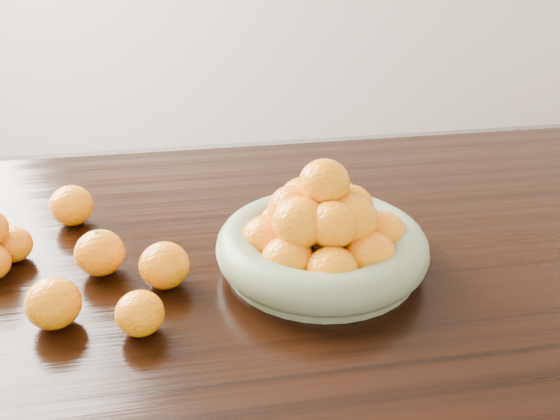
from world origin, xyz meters
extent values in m
cube|color=black|center=(0.00, 0.00, 0.73)|extent=(2.00, 1.00, 0.04)
cube|color=black|center=(0.93, 0.43, 0.35)|extent=(0.08, 0.08, 0.71)
cylinder|color=#6E7C5B|center=(0.10, -0.09, 0.76)|extent=(0.32, 0.32, 0.02)
torus|color=#6E7C5B|center=(0.10, -0.09, 0.79)|extent=(0.36, 0.36, 0.07)
ellipsoid|color=orange|center=(0.20, -0.10, 0.81)|extent=(0.09, 0.09, 0.08)
ellipsoid|color=orange|center=(0.18, -0.03, 0.80)|extent=(0.08, 0.08, 0.08)
ellipsoid|color=orange|center=(0.12, 0.01, 0.81)|extent=(0.08, 0.08, 0.08)
ellipsoid|color=orange|center=(0.04, -0.02, 0.80)|extent=(0.08, 0.08, 0.07)
ellipsoid|color=orange|center=(0.01, -0.08, 0.81)|extent=(0.09, 0.09, 0.08)
ellipsoid|color=orange|center=(0.03, -0.15, 0.81)|extent=(0.09, 0.09, 0.08)
ellipsoid|color=orange|center=(0.09, -0.19, 0.80)|extent=(0.08, 0.08, 0.08)
ellipsoid|color=orange|center=(0.16, -0.16, 0.81)|extent=(0.09, 0.09, 0.08)
ellipsoid|color=orange|center=(0.11, -0.09, 0.80)|extent=(0.08, 0.08, 0.08)
ellipsoid|color=orange|center=(0.15, -0.07, 0.85)|extent=(0.08, 0.08, 0.07)
ellipsoid|color=orange|center=(0.13, -0.04, 0.86)|extent=(0.09, 0.09, 0.08)
ellipsoid|color=orange|center=(0.08, -0.04, 0.85)|extent=(0.09, 0.09, 0.08)
ellipsoid|color=orange|center=(0.05, -0.07, 0.86)|extent=(0.09, 0.09, 0.08)
ellipsoid|color=orange|center=(0.06, -0.12, 0.86)|extent=(0.09, 0.09, 0.08)
ellipsoid|color=orange|center=(0.10, -0.14, 0.86)|extent=(0.08, 0.08, 0.07)
ellipsoid|color=orange|center=(0.14, -0.12, 0.85)|extent=(0.09, 0.09, 0.08)
ellipsoid|color=orange|center=(0.10, -0.08, 0.91)|extent=(0.08, 0.08, 0.08)
ellipsoid|color=orange|center=(-0.42, 0.02, 0.78)|extent=(0.07, 0.07, 0.06)
ellipsoid|color=orange|center=(-0.27, -0.04, 0.79)|extent=(0.08, 0.08, 0.08)
ellipsoid|color=orange|center=(-0.32, -0.18, 0.79)|extent=(0.08, 0.08, 0.08)
ellipsoid|color=orange|center=(-0.16, -0.10, 0.79)|extent=(0.08, 0.08, 0.08)
ellipsoid|color=orange|center=(-0.33, 0.15, 0.79)|extent=(0.08, 0.08, 0.08)
ellipsoid|color=orange|center=(-0.20, -0.22, 0.78)|extent=(0.07, 0.07, 0.07)
camera|label=1|loc=(-0.12, -0.97, 1.32)|focal=40.00mm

